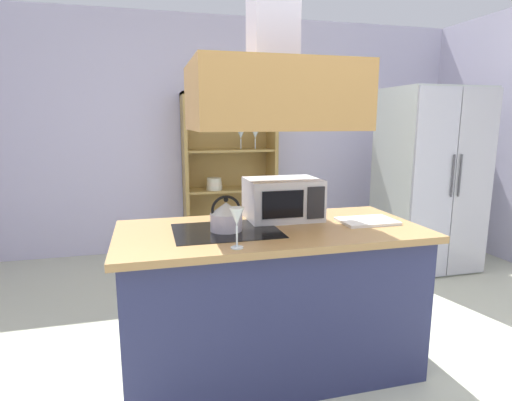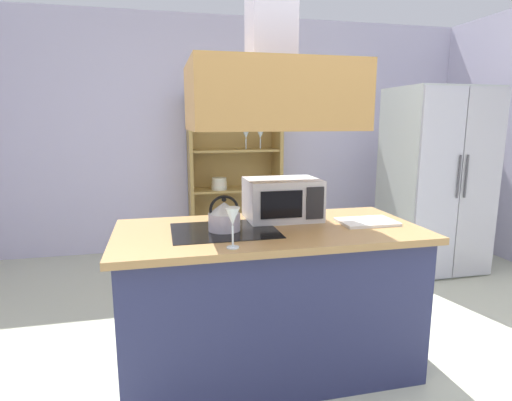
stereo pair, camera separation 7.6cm
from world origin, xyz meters
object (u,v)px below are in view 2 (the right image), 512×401
Objects in this scene: microwave at (282,199)px; wine_glass_on_counter at (233,218)px; kettle at (224,216)px; cutting_board at (367,222)px; refrigerator at (435,181)px; dish_cabinet at (234,182)px.

microwave reaches higher than wine_glass_on_counter.
kettle is 0.34m from wine_glass_on_counter.
kettle is 0.60× the size of cutting_board.
microwave is at bearing -149.37° from refrigerator.
microwave is at bearing -92.22° from dish_cabinet.
kettle is (-2.38, -1.37, 0.06)m from refrigerator.
wine_glass_on_counter is at bearing -160.74° from cutting_board.
refrigerator is 4.01× the size of microwave.
refrigerator reaches higher than cutting_board.
refrigerator is 2.75m from kettle.
dish_cabinet is 2.87m from wine_glass_on_counter.
dish_cabinet is at bearing 87.78° from microwave.
microwave is at bearing 52.43° from wine_glass_on_counter.
wine_glass_on_counter is at bearing -100.18° from dish_cabinet.
cutting_board is at bearing -136.93° from refrigerator.
wine_glass_on_counter is (-0.89, -0.31, 0.14)m from cutting_board.
microwave is (-1.97, -1.17, 0.11)m from refrigerator.
microwave is (0.41, 0.21, 0.04)m from kettle.
kettle is at bearing 88.32° from wine_glass_on_counter.
wine_glass_on_counter is (-0.51, -2.82, 0.24)m from dish_cabinet.
dish_cabinet is (-1.88, 1.11, -0.11)m from refrigerator.
kettle is at bearing -153.08° from microwave.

